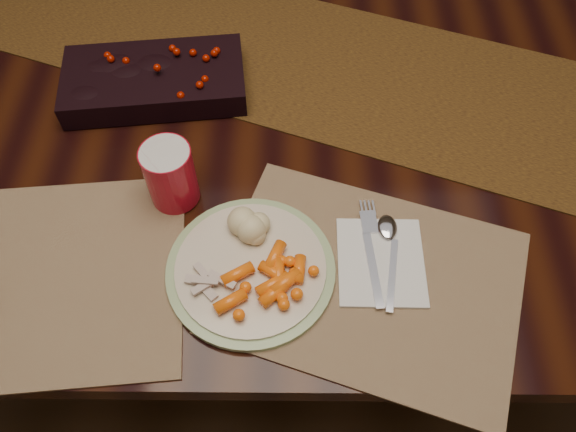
{
  "coord_description": "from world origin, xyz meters",
  "views": [
    {
      "loc": [
        0.03,
        -0.71,
        1.51
      ],
      "look_at": [
        0.03,
        -0.25,
        0.8
      ],
      "focal_mm": 35.0,
      "sensor_mm": 36.0,
      "label": 1
    }
  ],
  "objects_px": {
    "turkey_shreds": "(210,278)",
    "dining_table": "(277,226)",
    "placemat_main": "(369,282)",
    "baby_carrots": "(265,280)",
    "dinner_plate": "(251,269)",
    "red_cup": "(170,175)",
    "centerpiece": "(154,77)",
    "napkin": "(381,262)",
    "mashed_potatoes": "(245,223)"
  },
  "relations": [
    {
      "from": "turkey_shreds",
      "to": "dining_table",
      "type": "bearing_deg",
      "value": 76.19
    },
    {
      "from": "centerpiece",
      "to": "red_cup",
      "type": "bearing_deg",
      "value": -75.2
    },
    {
      "from": "napkin",
      "to": "dining_table",
      "type": "bearing_deg",
      "value": 119.72
    },
    {
      "from": "dining_table",
      "to": "napkin",
      "type": "relative_size",
      "value": 11.93
    },
    {
      "from": "baby_carrots",
      "to": "mashed_potatoes",
      "type": "bearing_deg",
      "value": 109.98
    },
    {
      "from": "dining_table",
      "to": "turkey_shreds",
      "type": "distance_m",
      "value": 0.54
    },
    {
      "from": "placemat_main",
      "to": "napkin",
      "type": "height_order",
      "value": "napkin"
    },
    {
      "from": "baby_carrots",
      "to": "placemat_main",
      "type": "bearing_deg",
      "value": 4.89
    },
    {
      "from": "placemat_main",
      "to": "dinner_plate",
      "type": "bearing_deg",
      "value": -166.44
    },
    {
      "from": "placemat_main",
      "to": "dinner_plate",
      "type": "xyz_separation_m",
      "value": [
        -0.18,
        0.02,
        0.01
      ]
    },
    {
      "from": "dinner_plate",
      "to": "napkin",
      "type": "relative_size",
      "value": 1.68
    },
    {
      "from": "placemat_main",
      "to": "mashed_potatoes",
      "type": "relative_size",
      "value": 5.42
    },
    {
      "from": "turkey_shreds",
      "to": "red_cup",
      "type": "bearing_deg",
      "value": 113.69
    },
    {
      "from": "dinner_plate",
      "to": "turkey_shreds",
      "type": "xyz_separation_m",
      "value": [
        -0.06,
        -0.02,
        0.02
      ]
    },
    {
      "from": "baby_carrots",
      "to": "mashed_potatoes",
      "type": "height_order",
      "value": "mashed_potatoes"
    },
    {
      "from": "placemat_main",
      "to": "baby_carrots",
      "type": "bearing_deg",
      "value": -156.66
    },
    {
      "from": "dinner_plate",
      "to": "red_cup",
      "type": "bearing_deg",
      "value": 132.79
    },
    {
      "from": "dining_table",
      "to": "baby_carrots",
      "type": "height_order",
      "value": "baby_carrots"
    },
    {
      "from": "dining_table",
      "to": "dinner_plate",
      "type": "height_order",
      "value": "dinner_plate"
    },
    {
      "from": "centerpiece",
      "to": "mashed_potatoes",
      "type": "distance_m",
      "value": 0.37
    },
    {
      "from": "centerpiece",
      "to": "baby_carrots",
      "type": "bearing_deg",
      "value": -62.25
    },
    {
      "from": "centerpiece",
      "to": "turkey_shreds",
      "type": "bearing_deg",
      "value": -71.5
    },
    {
      "from": "napkin",
      "to": "dinner_plate",
      "type": "bearing_deg",
      "value": -174.72
    },
    {
      "from": "mashed_potatoes",
      "to": "red_cup",
      "type": "relative_size",
      "value": 0.74
    },
    {
      "from": "placemat_main",
      "to": "napkin",
      "type": "distance_m",
      "value": 0.04
    },
    {
      "from": "centerpiece",
      "to": "red_cup",
      "type": "height_order",
      "value": "red_cup"
    },
    {
      "from": "centerpiece",
      "to": "baby_carrots",
      "type": "distance_m",
      "value": 0.46
    },
    {
      "from": "placemat_main",
      "to": "turkey_shreds",
      "type": "bearing_deg",
      "value": -159.32
    },
    {
      "from": "placemat_main",
      "to": "red_cup",
      "type": "distance_m",
      "value": 0.35
    },
    {
      "from": "turkey_shreds",
      "to": "placemat_main",
      "type": "bearing_deg",
      "value": 2.22
    },
    {
      "from": "dining_table",
      "to": "red_cup",
      "type": "distance_m",
      "value": 0.49
    },
    {
      "from": "mashed_potatoes",
      "to": "red_cup",
      "type": "distance_m",
      "value": 0.14
    },
    {
      "from": "dining_table",
      "to": "baby_carrots",
      "type": "bearing_deg",
      "value": -90.79
    },
    {
      "from": "dining_table",
      "to": "red_cup",
      "type": "height_order",
      "value": "red_cup"
    },
    {
      "from": "dining_table",
      "to": "baby_carrots",
      "type": "distance_m",
      "value": 0.53
    },
    {
      "from": "dining_table",
      "to": "dinner_plate",
      "type": "xyz_separation_m",
      "value": [
        -0.03,
        -0.32,
        0.39
      ]
    },
    {
      "from": "placemat_main",
      "to": "centerpiece",
      "type": "bearing_deg",
      "value": 151.45
    },
    {
      "from": "baby_carrots",
      "to": "red_cup",
      "type": "xyz_separation_m",
      "value": [
        -0.15,
        0.17,
        0.03
      ]
    },
    {
      "from": "dining_table",
      "to": "mashed_potatoes",
      "type": "height_order",
      "value": "mashed_potatoes"
    },
    {
      "from": "mashed_potatoes",
      "to": "red_cup",
      "type": "height_order",
      "value": "red_cup"
    },
    {
      "from": "baby_carrots",
      "to": "turkey_shreds",
      "type": "distance_m",
      "value": 0.08
    },
    {
      "from": "dining_table",
      "to": "mashed_potatoes",
      "type": "relative_size",
      "value": 22.21
    },
    {
      "from": "dinner_plate",
      "to": "baby_carrots",
      "type": "distance_m",
      "value": 0.04
    },
    {
      "from": "turkey_shreds",
      "to": "napkin",
      "type": "bearing_deg",
      "value": 9.04
    },
    {
      "from": "baby_carrots",
      "to": "napkin",
      "type": "xyz_separation_m",
      "value": [
        0.17,
        0.04,
        -0.02
      ]
    },
    {
      "from": "mashed_potatoes",
      "to": "dining_table",
      "type": "bearing_deg",
      "value": 81.7
    },
    {
      "from": "baby_carrots",
      "to": "napkin",
      "type": "height_order",
      "value": "baby_carrots"
    },
    {
      "from": "dining_table",
      "to": "placemat_main",
      "type": "distance_m",
      "value": 0.53
    },
    {
      "from": "centerpiece",
      "to": "placemat_main",
      "type": "distance_m",
      "value": 0.54
    },
    {
      "from": "turkey_shreds",
      "to": "red_cup",
      "type": "distance_m",
      "value": 0.18
    }
  ]
}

